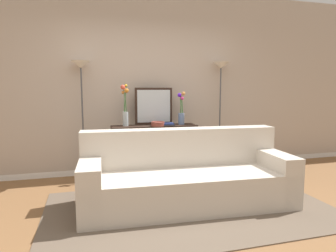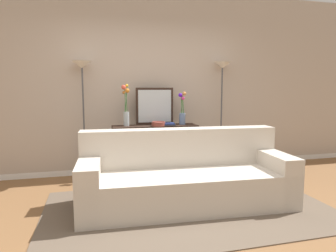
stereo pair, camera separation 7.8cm
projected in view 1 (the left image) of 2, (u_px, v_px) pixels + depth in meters
The scene contains 13 objects.
ground_plane at pixel (173, 220), 3.13m from camera, with size 16.00×16.00×0.02m, color brown.
back_wall at pixel (139, 82), 4.86m from camera, with size 12.00×0.15×2.98m.
area_rug at pixel (190, 209), 3.39m from camera, with size 3.23×1.89×0.01m.
couch at pixel (186, 178), 3.51m from camera, with size 2.48×1.02×0.88m.
console_table at pixel (155, 141), 4.64m from camera, with size 1.33×0.34×0.81m.
floor_lamp_left at pixel (82, 87), 4.38m from camera, with size 0.28×0.28×1.78m.
floor_lamp_right at pixel (221, 86), 4.98m from camera, with size 0.28×0.28×1.82m.
wall_mirror at pixel (154, 106), 4.71m from camera, with size 0.60×0.02×0.58m.
vase_tall_flowers at pixel (125, 108), 4.49m from camera, with size 0.12×0.11×0.64m.
vase_short_flowers at pixel (181, 111), 4.71m from camera, with size 0.12×0.12×0.52m.
fruit_bowl at pixel (158, 124), 4.52m from camera, with size 0.21×0.21×0.07m.
book_stack at pixel (168, 124), 4.57m from camera, with size 0.21×0.17×0.04m.
book_row_under_console at pixel (132, 174), 4.60m from camera, with size 0.37×0.17×0.13m.
Camera 1 is at (-0.86, -2.86, 1.36)m, focal length 31.60 mm.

